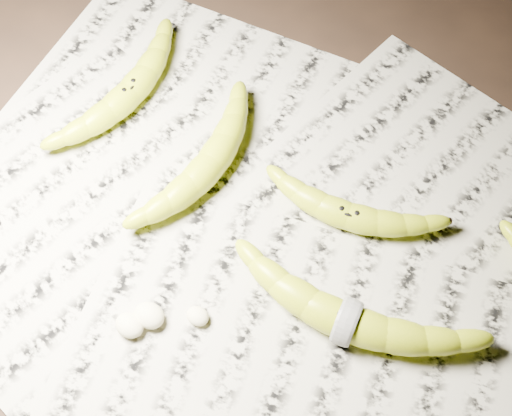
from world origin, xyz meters
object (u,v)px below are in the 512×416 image
Objects in this scene: banana_taped at (347,321)px; banana_left_a at (129,91)px; banana_left_b at (210,163)px; banana_center at (349,214)px.

banana_left_a is at bearing 153.11° from banana_taped.
banana_left_b reaches higher than banana_left_a.
banana_center is 0.13m from banana_taped.
banana_left_a is 1.04× the size of banana_left_b.
banana_left_b is 0.17m from banana_center.
banana_left_b is 1.10× the size of banana_center.
banana_center is 0.75× the size of banana_taped.
banana_left_a is 0.86× the size of banana_taped.
banana_taped reaches higher than banana_center.
banana_left_a is at bearing 76.64° from banana_left_b.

